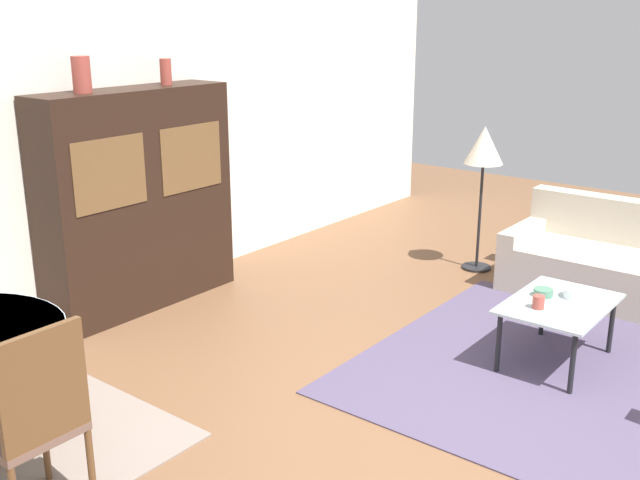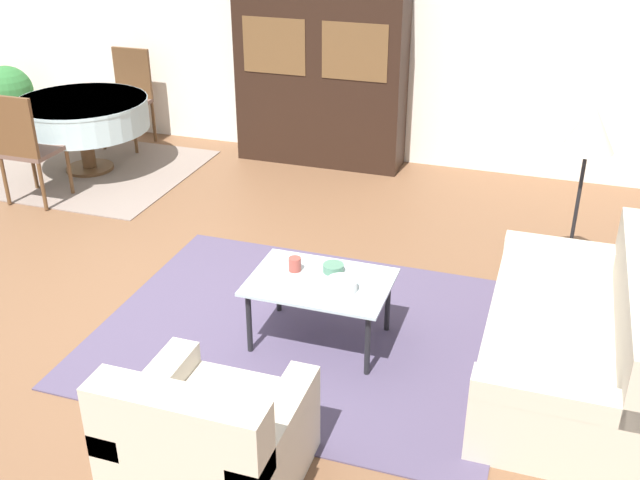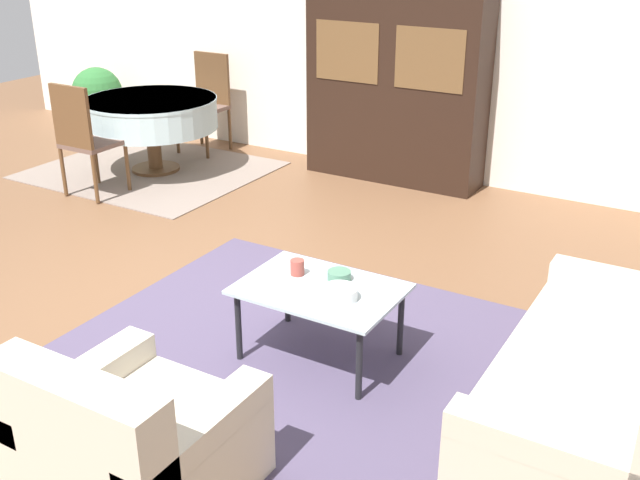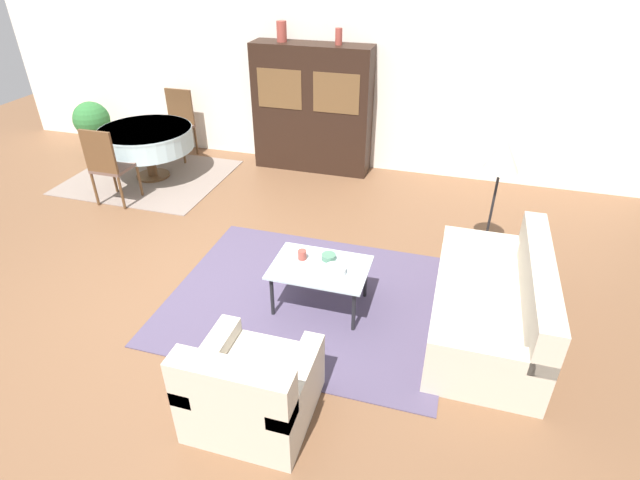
# 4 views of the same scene
# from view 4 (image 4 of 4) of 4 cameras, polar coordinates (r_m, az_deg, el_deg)

# --- Properties ---
(ground_plane) EXTENTS (14.00, 14.00, 0.00)m
(ground_plane) POSITION_cam_4_polar(r_m,az_deg,el_deg) (5.25, -14.53, -5.70)
(ground_plane) COLOR brown
(wall_back) EXTENTS (10.00, 0.06, 2.70)m
(wall_back) POSITION_cam_4_polar(r_m,az_deg,el_deg) (7.72, -2.29, 18.58)
(wall_back) COLOR silver
(wall_back) RESTS_ON ground_plane
(area_rug) EXTENTS (2.70, 2.20, 0.01)m
(area_rug) POSITION_cam_4_polar(r_m,az_deg,el_deg) (4.99, -1.31, -6.71)
(area_rug) COLOR #4C425B
(area_rug) RESTS_ON ground_plane
(dining_rug) EXTENTS (2.19, 1.86, 0.01)m
(dining_rug) POSITION_cam_4_polar(r_m,az_deg,el_deg) (7.89, -18.88, 6.85)
(dining_rug) COLOR gray
(dining_rug) RESTS_ON ground_plane
(couch) EXTENTS (0.92, 1.80, 0.81)m
(couch) POSITION_cam_4_polar(r_m,az_deg,el_deg) (4.71, 19.25, -7.20)
(couch) COLOR beige
(couch) RESTS_ON ground_plane
(armchair) EXTENTS (0.85, 0.83, 0.78)m
(armchair) POSITION_cam_4_polar(r_m,az_deg,el_deg) (3.79, -7.93, -16.65)
(armchair) COLOR beige
(armchair) RESTS_ON ground_plane
(coffee_table) EXTENTS (0.90, 0.64, 0.45)m
(coffee_table) POSITION_cam_4_polar(r_m,az_deg,el_deg) (4.66, 0.00, -3.52)
(coffee_table) COLOR black
(coffee_table) RESTS_ON area_rug
(display_cabinet) EXTENTS (1.72, 0.45, 1.82)m
(display_cabinet) POSITION_cam_4_polar(r_m,az_deg,el_deg) (7.51, -0.89, 14.73)
(display_cabinet) COLOR black
(display_cabinet) RESTS_ON ground_plane
(dining_table) EXTENTS (1.31, 1.31, 0.73)m
(dining_table) POSITION_cam_4_polar(r_m,az_deg,el_deg) (7.67, -19.25, 10.86)
(dining_table) COLOR brown
(dining_table) RESTS_ON dining_rug
(dining_chair_near) EXTENTS (0.44, 0.44, 1.04)m
(dining_chair_near) POSITION_cam_4_polar(r_m,az_deg,el_deg) (7.02, -23.12, 8.12)
(dining_chair_near) COLOR brown
(dining_chair_near) RESTS_ON dining_rug
(dining_chair_far) EXTENTS (0.44, 0.44, 1.04)m
(dining_chair_far) POSITION_cam_4_polar(r_m,az_deg,el_deg) (8.36, -15.92, 13.02)
(dining_chair_far) COLOR brown
(dining_chair_far) RESTS_ON dining_rug
(floor_lamp) EXTENTS (0.36, 0.36, 1.38)m
(floor_lamp) POSITION_cam_4_polar(r_m,az_deg,el_deg) (5.41, 20.08, 8.62)
(floor_lamp) COLOR black
(floor_lamp) RESTS_ON ground_plane
(cup) EXTENTS (0.08, 0.08, 0.09)m
(cup) POSITION_cam_4_polar(r_m,az_deg,el_deg) (4.72, -2.05, -1.70)
(cup) COLOR #9E4238
(cup) RESTS_ON coffee_table
(bowl) EXTENTS (0.20, 0.20, 0.07)m
(bowl) POSITION_cam_4_polar(r_m,az_deg,el_deg) (4.53, 1.74, -3.47)
(bowl) COLOR white
(bowl) RESTS_ON coffee_table
(bowl_small) EXTENTS (0.14, 0.14, 0.05)m
(bowl_small) POSITION_cam_4_polar(r_m,az_deg,el_deg) (4.72, 1.00, -1.94)
(bowl_small) COLOR #4C7A60
(bowl_small) RESTS_ON coffee_table
(vase_tall) EXTENTS (0.14, 0.14, 0.27)m
(vase_tall) POSITION_cam_4_polar(r_m,az_deg,el_deg) (7.41, -4.40, 22.69)
(vase_tall) COLOR #9E4238
(vase_tall) RESTS_ON display_cabinet
(vase_short) EXTENTS (0.09, 0.09, 0.21)m
(vase_short) POSITION_cam_4_polar(r_m,az_deg,el_deg) (7.17, 2.15, 22.23)
(vase_short) COLOR #9E4238
(vase_short) RESTS_ON display_cabinet
(potted_plant) EXTENTS (0.58, 0.58, 0.78)m
(potted_plant) POSITION_cam_4_polar(r_m,az_deg,el_deg) (9.18, -24.59, 12.14)
(potted_plant) COLOR beige
(potted_plant) RESTS_ON ground_plane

